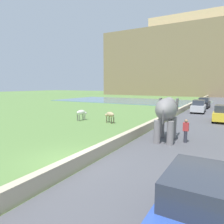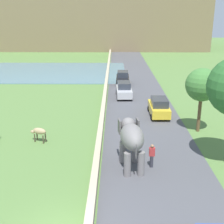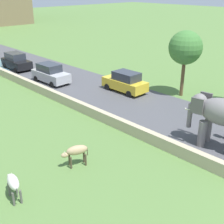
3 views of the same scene
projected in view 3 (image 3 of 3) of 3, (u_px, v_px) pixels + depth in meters
The scene contains 9 objects.
road_surface at pixel (85, 86), 27.17m from camera, with size 7.00×120.00×0.06m, color #4C4C51.
barrier_wall at pixel (63, 99), 23.30m from camera, with size 0.40×110.00×0.69m, color tan.
elephant at pixel (219, 115), 16.31m from camera, with size 1.74×3.55×2.99m.
car_silver at pixel (50, 74), 27.86m from camera, with size 1.89×4.05×1.80m.
car_yellow at pixel (125, 82), 25.48m from camera, with size 1.80×4.00×1.80m.
car_black at pixel (16, 61), 32.26m from camera, with size 1.86×4.04×1.80m.
cow_tan at pixel (76, 151), 15.05m from camera, with size 1.41×0.83×1.15m.
cow_white at pixel (13, 182), 12.70m from camera, with size 0.68×1.42×1.15m.
tree_mid at pixel (185, 48), 23.48m from camera, with size 2.67×2.67×5.32m.
Camera 3 is at (-11.16, -0.37, 8.60)m, focal length 47.99 mm.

